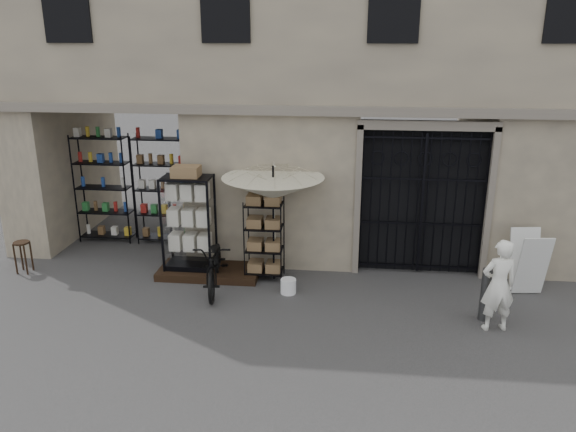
# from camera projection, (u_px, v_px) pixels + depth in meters

# --- Properties ---
(ground) EXTENTS (80.00, 80.00, 0.00)m
(ground) POSITION_uv_depth(u_px,v_px,m) (326.00, 318.00, 9.55)
(ground) COLOR black
(ground) RESTS_ON ground
(main_building) EXTENTS (14.00, 4.00, 9.00)m
(main_building) POSITION_uv_depth(u_px,v_px,m) (338.00, 40.00, 11.95)
(main_building) COLOR tan
(main_building) RESTS_ON ground
(shop_recess) EXTENTS (3.00, 1.70, 3.00)m
(shop_recess) POSITION_uv_depth(u_px,v_px,m) (126.00, 184.00, 12.20)
(shop_recess) COLOR black
(shop_recess) RESTS_ON ground
(shop_shelving) EXTENTS (2.70, 0.50, 2.50)m
(shop_shelving) POSITION_uv_depth(u_px,v_px,m) (133.00, 189.00, 12.75)
(shop_shelving) COLOR black
(shop_shelving) RESTS_ON ground
(iron_gate) EXTENTS (2.50, 0.21, 3.00)m
(iron_gate) POSITION_uv_depth(u_px,v_px,m) (421.00, 200.00, 11.06)
(iron_gate) COLOR black
(iron_gate) RESTS_ON ground
(step_platform) EXTENTS (2.00, 0.90, 0.15)m
(step_platform) POSITION_uv_depth(u_px,v_px,m) (210.00, 272.00, 11.24)
(step_platform) COLOR black
(step_platform) RESTS_ON ground
(display_cabinet) EXTENTS (1.01, 0.72, 2.02)m
(display_cabinet) POSITION_uv_depth(u_px,v_px,m) (189.00, 228.00, 11.02)
(display_cabinet) COLOR black
(display_cabinet) RESTS_ON step_platform
(wire_rack) EXTENTS (0.75, 0.56, 1.62)m
(wire_rack) POSITION_uv_depth(u_px,v_px,m) (264.00, 240.00, 10.89)
(wire_rack) COLOR black
(wire_rack) RESTS_ON ground
(market_umbrella) EXTENTS (2.17, 2.19, 2.74)m
(market_umbrella) POSITION_uv_depth(u_px,v_px,m) (273.00, 182.00, 10.48)
(market_umbrella) COLOR black
(market_umbrella) RESTS_ON ground
(white_bucket) EXTENTS (0.37, 0.37, 0.28)m
(white_bucket) POSITION_uv_depth(u_px,v_px,m) (288.00, 286.00, 10.43)
(white_bucket) COLOR white
(white_bucket) RESTS_ON ground
(bicycle) EXTENTS (0.80, 1.09, 1.91)m
(bicycle) POSITION_uv_depth(u_px,v_px,m) (216.00, 288.00, 10.68)
(bicycle) COLOR black
(bicycle) RESTS_ON ground
(wooden_stool) EXTENTS (0.40, 0.40, 0.65)m
(wooden_stool) POSITION_uv_depth(u_px,v_px,m) (23.00, 256.00, 11.30)
(wooden_stool) COLOR black
(wooden_stool) RESTS_ON ground
(steel_bollard) EXTENTS (0.19, 0.19, 0.93)m
(steel_bollard) POSITION_uv_depth(u_px,v_px,m) (485.00, 294.00, 9.37)
(steel_bollard) COLOR #4A4B4C
(steel_bollard) RESTS_ON ground
(shopkeeper) EXTENTS (0.87, 1.64, 0.37)m
(shopkeeper) POSITION_uv_depth(u_px,v_px,m) (493.00, 329.00, 9.20)
(shopkeeper) COLOR white
(shopkeeper) RESTS_ON ground
(easel_sign) EXTENTS (0.63, 0.70, 1.17)m
(easel_sign) POSITION_uv_depth(u_px,v_px,m) (529.00, 262.00, 10.32)
(easel_sign) COLOR silver
(easel_sign) RESTS_ON ground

